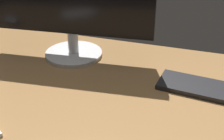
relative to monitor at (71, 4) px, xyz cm
name	(u,v)px	position (x,y,z in cm)	size (l,w,h in cm)	color
desk	(90,95)	(15.63, -22.78, -21.63)	(140.00, 84.00, 2.00)	olive
monitor	(71,4)	(0.00, 0.00, 0.00)	(60.98, 21.97, 39.26)	silver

